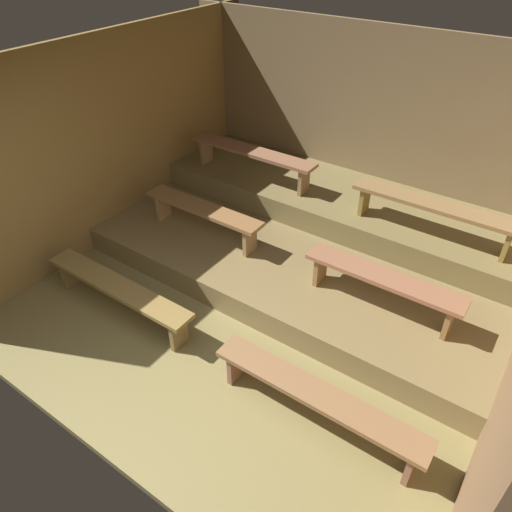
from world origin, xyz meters
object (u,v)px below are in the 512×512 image
(bench_middle_left, at_px, (252,155))
(bench_floor_right, at_px, (317,398))
(bench_floor_left, at_px, (118,290))
(bench_lower_left, at_px, (203,212))
(bench_middle_right, at_px, (434,209))
(bench_lower_right, at_px, (383,282))

(bench_middle_left, bearing_deg, bench_floor_right, -45.90)
(bench_floor_left, relative_size, bench_lower_left, 1.19)
(bench_lower_left, xyz_separation_m, bench_middle_left, (-0.07, 1.12, 0.30))
(bench_middle_left, distance_m, bench_middle_right, 2.43)
(bench_floor_right, height_order, bench_middle_left, bench_middle_left)
(bench_floor_left, xyz_separation_m, bench_floor_right, (2.39, 0.00, 0.00))
(bench_middle_left, xyz_separation_m, bench_middle_right, (2.43, 0.00, 0.00))
(bench_floor_left, bearing_deg, bench_lower_left, 87.91)
(bench_floor_right, distance_m, bench_middle_left, 3.52)
(bench_middle_left, bearing_deg, bench_middle_right, 0.00)
(bench_middle_right, bearing_deg, bench_lower_left, -154.62)
(bench_lower_left, bearing_deg, bench_lower_right, 0.00)
(bench_lower_right, xyz_separation_m, bench_middle_left, (-2.36, 1.12, 0.30))
(bench_floor_right, xyz_separation_m, bench_middle_left, (-2.41, 2.49, 0.60))
(bench_floor_right, height_order, bench_lower_right, bench_lower_right)
(bench_floor_right, height_order, bench_middle_right, bench_middle_right)
(bench_lower_right, bearing_deg, bench_middle_left, 154.62)
(bench_lower_left, bearing_deg, bench_middle_right, 25.38)
(bench_lower_left, distance_m, bench_middle_right, 2.63)
(bench_floor_right, relative_size, bench_middle_left, 1.04)
(bench_floor_left, height_order, bench_middle_left, bench_middle_left)
(bench_floor_right, xyz_separation_m, bench_lower_right, (-0.05, 1.37, 0.29))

